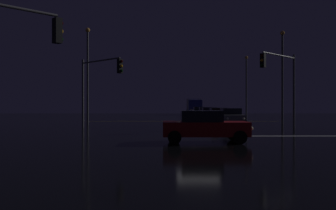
{
  "coord_description": "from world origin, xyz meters",
  "views": [
    {
      "loc": [
        -1.94,
        -21.82,
        1.84
      ],
      "look_at": [
        -1.7,
        12.01,
        1.85
      ],
      "focal_mm": 39.32,
      "sensor_mm": 36.0,
      "label": 1
    }
  ],
  "objects_px": {
    "sedan_orange": "(219,115)",
    "sedan_red_crossing": "(204,126)",
    "box_truck": "(194,106)",
    "traffic_signal_nw": "(99,78)",
    "sedan_blue": "(209,114)",
    "traffic_signal_sw": "(12,48)",
    "sedan_gray": "(231,117)",
    "streetlamp_right_near": "(282,70)",
    "sedan_silver": "(199,112)",
    "sedan_green": "(206,113)",
    "streetlamp_left_near": "(88,69)",
    "streetlamp_right_far": "(246,82)",
    "sedan_white": "(198,111)",
    "traffic_signal_ne": "(281,75)"
  },
  "relations": [
    {
      "from": "sedan_gray",
      "to": "traffic_signal_ne",
      "type": "distance_m",
      "value": 5.86
    },
    {
      "from": "sedan_blue",
      "to": "traffic_signal_sw",
      "type": "distance_m",
      "value": 32.75
    },
    {
      "from": "box_truck",
      "to": "traffic_signal_nw",
      "type": "height_order",
      "value": "traffic_signal_nw"
    },
    {
      "from": "sedan_orange",
      "to": "streetlamp_left_near",
      "type": "bearing_deg",
      "value": -170.91
    },
    {
      "from": "sedan_orange",
      "to": "streetlamp_right_far",
      "type": "bearing_deg",
      "value": 66.83
    },
    {
      "from": "sedan_gray",
      "to": "sedan_orange",
      "type": "xyz_separation_m",
      "value": [
        -0.3,
        5.54,
        0.0
      ]
    },
    {
      "from": "streetlamp_left_near",
      "to": "streetlamp_right_near",
      "type": "distance_m",
      "value": 19.03
    },
    {
      "from": "sedan_orange",
      "to": "traffic_signal_sw",
      "type": "height_order",
      "value": "traffic_signal_sw"
    },
    {
      "from": "sedan_gray",
      "to": "sedan_orange",
      "type": "distance_m",
      "value": 5.55
    },
    {
      "from": "streetlamp_right_near",
      "to": "streetlamp_right_far",
      "type": "xyz_separation_m",
      "value": [
        0.0,
        16.0,
        -0.17
      ]
    },
    {
      "from": "traffic_signal_ne",
      "to": "streetlamp_right_far",
      "type": "height_order",
      "value": "streetlamp_right_far"
    },
    {
      "from": "sedan_white",
      "to": "sedan_green",
      "type": "bearing_deg",
      "value": -90.22
    },
    {
      "from": "sedan_red_crossing",
      "to": "streetlamp_right_near",
      "type": "height_order",
      "value": "streetlamp_right_near"
    },
    {
      "from": "streetlamp_right_near",
      "to": "streetlamp_right_far",
      "type": "distance_m",
      "value": 16.0
    },
    {
      "from": "traffic_signal_ne",
      "to": "traffic_signal_nw",
      "type": "bearing_deg",
      "value": -179.81
    },
    {
      "from": "streetlamp_right_near",
      "to": "streetlamp_right_far",
      "type": "bearing_deg",
      "value": 90.0
    },
    {
      "from": "traffic_signal_ne",
      "to": "sedan_silver",
      "type": "bearing_deg",
      "value": 98.07
    },
    {
      "from": "sedan_silver",
      "to": "sedan_red_crossing",
      "type": "xyz_separation_m",
      "value": [
        -3.3,
        -38.84,
        0.0
      ]
    },
    {
      "from": "sedan_white",
      "to": "sedan_gray",
      "type": "bearing_deg",
      "value": -89.55
    },
    {
      "from": "traffic_signal_sw",
      "to": "sedan_white",
      "type": "bearing_deg",
      "value": 76.77
    },
    {
      "from": "traffic_signal_sw",
      "to": "sedan_gray",
      "type": "bearing_deg",
      "value": 57.62
    },
    {
      "from": "streetlamp_right_near",
      "to": "sedan_silver",
      "type": "bearing_deg",
      "value": 106.3
    },
    {
      "from": "sedan_red_crossing",
      "to": "traffic_signal_sw",
      "type": "relative_size",
      "value": 0.74
    },
    {
      "from": "traffic_signal_nw",
      "to": "streetlamp_left_near",
      "type": "xyz_separation_m",
      "value": [
        -2.29,
        6.79,
        1.43
      ]
    },
    {
      "from": "sedan_red_crossing",
      "to": "traffic_signal_nw",
      "type": "xyz_separation_m",
      "value": [
        -7.23,
        10.83,
        3.15
      ]
    },
    {
      "from": "sedan_blue",
      "to": "box_truck",
      "type": "bearing_deg",
      "value": 89.65
    },
    {
      "from": "sedan_gray",
      "to": "sedan_white",
      "type": "bearing_deg",
      "value": 90.45
    },
    {
      "from": "sedan_orange",
      "to": "sedan_green",
      "type": "distance_m",
      "value": 12.41
    },
    {
      "from": "sedan_green",
      "to": "box_truck",
      "type": "relative_size",
      "value": 0.52
    },
    {
      "from": "sedan_orange",
      "to": "streetlamp_right_near",
      "type": "height_order",
      "value": "streetlamp_right_near"
    },
    {
      "from": "sedan_white",
      "to": "streetlamp_left_near",
      "type": "relative_size",
      "value": 0.46
    },
    {
      "from": "sedan_red_crossing",
      "to": "streetlamp_right_far",
      "type": "height_order",
      "value": "streetlamp_right_far"
    },
    {
      "from": "sedan_orange",
      "to": "sedan_white",
      "type": "xyz_separation_m",
      "value": [
        0.06,
        24.59,
        0.0
      ]
    },
    {
      "from": "sedan_blue",
      "to": "sedan_silver",
      "type": "xyz_separation_m",
      "value": [
        -0.09,
        12.39,
        0.0
      ]
    },
    {
      "from": "box_truck",
      "to": "streetlamp_right_far",
      "type": "relative_size",
      "value": 0.94
    },
    {
      "from": "sedan_silver",
      "to": "traffic_signal_nw",
      "type": "height_order",
      "value": "traffic_signal_nw"
    },
    {
      "from": "sedan_blue",
      "to": "sedan_red_crossing",
      "type": "bearing_deg",
      "value": -97.31
    },
    {
      "from": "traffic_signal_ne",
      "to": "sedan_white",
      "type": "bearing_deg",
      "value": 96.23
    },
    {
      "from": "sedan_blue",
      "to": "streetlamp_right_far",
      "type": "height_order",
      "value": "streetlamp_right_far"
    },
    {
      "from": "sedan_red_crossing",
      "to": "sedan_blue",
      "type": "bearing_deg",
      "value": 82.69
    },
    {
      "from": "sedan_orange",
      "to": "streetlamp_right_near",
      "type": "xyz_separation_m",
      "value": [
        5.95,
        -2.09,
        4.45
      ]
    },
    {
      "from": "sedan_white",
      "to": "sedan_red_crossing",
      "type": "distance_m",
      "value": 44.45
    },
    {
      "from": "traffic_signal_sw",
      "to": "streetlamp_right_near",
      "type": "relative_size",
      "value": 0.64
    },
    {
      "from": "sedan_orange",
      "to": "sedan_red_crossing",
      "type": "bearing_deg",
      "value": -100.23
    },
    {
      "from": "sedan_silver",
      "to": "box_truck",
      "type": "bearing_deg",
      "value": 88.95
    },
    {
      "from": "sedan_orange",
      "to": "sedan_green",
      "type": "height_order",
      "value": "same"
    },
    {
      "from": "sedan_white",
      "to": "streetlamp_right_far",
      "type": "bearing_deg",
      "value": -61.12
    },
    {
      "from": "sedan_green",
      "to": "streetlamp_left_near",
      "type": "distance_m",
      "value": 20.07
    },
    {
      "from": "sedan_green",
      "to": "sedan_orange",
      "type": "bearing_deg",
      "value": -90.06
    },
    {
      "from": "sedan_gray",
      "to": "sedan_red_crossing",
      "type": "bearing_deg",
      "value": -105.21
    }
  ]
}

